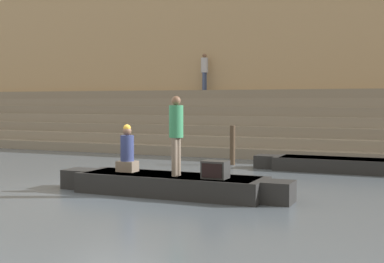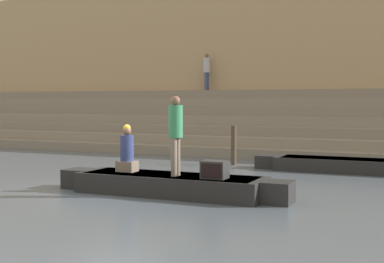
{
  "view_description": "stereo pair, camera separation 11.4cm",
  "coord_description": "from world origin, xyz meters",
  "px_view_note": "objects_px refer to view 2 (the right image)",
  "views": [
    {
      "loc": [
        6.63,
        -10.68,
        2.09
      ],
      "look_at": [
        1.48,
        1.16,
        1.36
      ],
      "focal_mm": 50.0,
      "sensor_mm": 36.0,
      "label": 1
    },
    {
      "loc": [
        6.74,
        -10.64,
        2.09
      ],
      "look_at": [
        1.48,
        1.16,
        1.36
      ],
      "focal_mm": 50.0,
      "sensor_mm": 36.0,
      "label": 2
    }
  ],
  "objects_px": {
    "rowboat_main": "(170,184)",
    "tv_set": "(215,170)",
    "mooring_post": "(234,145)",
    "moored_boat_shore": "(355,165)",
    "person_rowing": "(127,152)",
    "person_standing": "(176,130)",
    "person_on_steps": "(207,69)"
  },
  "relations": [
    {
      "from": "person_standing",
      "to": "mooring_post",
      "type": "xyz_separation_m",
      "value": [
        -0.8,
        6.02,
        -0.83
      ]
    },
    {
      "from": "rowboat_main",
      "to": "person_rowing",
      "type": "height_order",
      "value": "person_rowing"
    },
    {
      "from": "person_rowing",
      "to": "person_on_steps",
      "type": "distance_m",
      "value": 12.42
    },
    {
      "from": "person_rowing",
      "to": "mooring_post",
      "type": "bearing_deg",
      "value": 73.48
    },
    {
      "from": "rowboat_main",
      "to": "person_on_steps",
      "type": "height_order",
      "value": "person_on_steps"
    },
    {
      "from": "mooring_post",
      "to": "person_rowing",
      "type": "bearing_deg",
      "value": -95.4
    },
    {
      "from": "tv_set",
      "to": "person_standing",
      "type": "bearing_deg",
      "value": -172.39
    },
    {
      "from": "person_standing",
      "to": "person_rowing",
      "type": "height_order",
      "value": "person_standing"
    },
    {
      "from": "mooring_post",
      "to": "person_on_steps",
      "type": "bearing_deg",
      "value": 119.86
    },
    {
      "from": "person_standing",
      "to": "mooring_post",
      "type": "distance_m",
      "value": 6.13
    },
    {
      "from": "person_on_steps",
      "to": "rowboat_main",
      "type": "bearing_deg",
      "value": 44.34
    },
    {
      "from": "moored_boat_shore",
      "to": "mooring_post",
      "type": "distance_m",
      "value": 3.94
    },
    {
      "from": "person_rowing",
      "to": "rowboat_main",
      "type": "bearing_deg",
      "value": -14.05
    },
    {
      "from": "tv_set",
      "to": "person_on_steps",
      "type": "relative_size",
      "value": 0.32
    },
    {
      "from": "mooring_post",
      "to": "rowboat_main",
      "type": "bearing_deg",
      "value": -84.27
    },
    {
      "from": "rowboat_main",
      "to": "tv_set",
      "type": "height_order",
      "value": "tv_set"
    },
    {
      "from": "mooring_post",
      "to": "person_on_steps",
      "type": "distance_m",
      "value": 7.46
    },
    {
      "from": "mooring_post",
      "to": "moored_boat_shore",
      "type": "bearing_deg",
      "value": -5.11
    },
    {
      "from": "moored_boat_shore",
      "to": "person_on_steps",
      "type": "relative_size",
      "value": 3.6
    },
    {
      "from": "rowboat_main",
      "to": "tv_set",
      "type": "xyz_separation_m",
      "value": [
        1.13,
        -0.16,
        0.4
      ]
    },
    {
      "from": "tv_set",
      "to": "person_rowing",
      "type": "bearing_deg",
      "value": -176.89
    },
    {
      "from": "tv_set",
      "to": "mooring_post",
      "type": "bearing_deg",
      "value": 114.39
    },
    {
      "from": "rowboat_main",
      "to": "tv_set",
      "type": "distance_m",
      "value": 1.21
    },
    {
      "from": "rowboat_main",
      "to": "moored_boat_shore",
      "type": "xyz_separation_m",
      "value": [
        3.31,
        5.53,
        -0.03
      ]
    },
    {
      "from": "person_standing",
      "to": "person_on_steps",
      "type": "xyz_separation_m",
      "value": [
        -4.22,
        11.99,
        2.06
      ]
    },
    {
      "from": "moored_boat_shore",
      "to": "person_standing",
      "type": "bearing_deg",
      "value": -115.85
    },
    {
      "from": "mooring_post",
      "to": "person_on_steps",
      "type": "height_order",
      "value": "person_on_steps"
    },
    {
      "from": "person_rowing",
      "to": "mooring_post",
      "type": "height_order",
      "value": "person_rowing"
    },
    {
      "from": "person_standing",
      "to": "person_rowing",
      "type": "bearing_deg",
      "value": 167.01
    },
    {
      "from": "rowboat_main",
      "to": "person_on_steps",
      "type": "xyz_separation_m",
      "value": [
        -4.02,
        11.85,
        3.29
      ]
    },
    {
      "from": "rowboat_main",
      "to": "person_on_steps",
      "type": "relative_size",
      "value": 3.33
    },
    {
      "from": "person_rowing",
      "to": "person_standing",
      "type": "bearing_deg",
      "value": -19.56
    }
  ]
}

